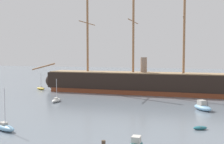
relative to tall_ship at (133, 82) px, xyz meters
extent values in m
cube|color=brown|center=(0.00, 0.00, -2.50)|extent=(47.66, 8.06, 1.24)
cube|color=black|center=(0.00, 0.00, 0.33)|extent=(49.64, 8.39, 4.42)
ellipsoid|color=black|center=(-22.77, -0.45, -0.29)|extent=(9.04, 6.86, 5.66)
ellipsoid|color=black|center=(22.77, 0.45, -0.29)|extent=(9.04, 6.86, 5.66)
cube|color=#9E7F5B|center=(0.00, 0.00, 2.67)|extent=(48.64, 7.78, 0.27)
cylinder|color=#936642|center=(-13.61, -0.27, 14.03)|extent=(0.62, 0.62, 22.99)
cylinder|color=#936642|center=(-13.61, -0.27, 16.79)|extent=(0.48, 11.88, 0.25)
cylinder|color=#936642|center=(0.00, 0.00, 14.03)|extent=(0.62, 0.62, 22.99)
cylinder|color=#936642|center=(0.00, 0.00, 16.79)|extent=(0.48, 11.88, 0.25)
cylinder|color=#936642|center=(13.61, 0.27, 14.03)|extent=(0.62, 0.62, 22.99)
cylinder|color=#936642|center=(13.61, 0.27, 16.79)|extent=(0.48, 11.88, 0.25)
cylinder|color=#936642|center=(-28.33, -0.56, 3.97)|extent=(7.83, 0.60, 2.35)
cylinder|color=gray|center=(2.97, 0.06, 4.75)|extent=(1.77, 1.77, 4.42)
ellipsoid|color=#7FB2D6|center=(-8.34, -42.67, -2.68)|extent=(4.85, 3.01, 0.89)
cube|color=#B2ADA3|center=(-8.56, -42.59, -2.18)|extent=(1.37, 1.14, 0.47)
cylinder|color=silver|center=(-8.13, -42.76, 0.27)|extent=(0.12, 0.12, 5.36)
cube|color=beige|center=(11.34, -44.39, -2.02)|extent=(1.00, 1.12, 0.85)
ellipsoid|color=#236670|center=(18.22, -33.41, -2.87)|extent=(2.29, 1.75, 0.50)
cube|color=#4C4C51|center=(18.22, -33.41, -2.68)|extent=(0.51, 0.78, 0.08)
ellipsoid|color=silver|center=(-13.23, -19.38, -2.74)|extent=(1.60, 4.15, 0.77)
cube|color=beige|center=(-13.21, -19.58, -2.30)|extent=(0.76, 1.07, 0.41)
cylinder|color=silver|center=(-13.25, -19.18, -0.17)|extent=(0.10, 0.10, 4.66)
ellipsoid|color=#7FB2D6|center=(18.58, -18.92, -2.57)|extent=(4.35, 4.93, 1.09)
cube|color=#B2ADA3|center=(18.39, -18.65, -1.70)|extent=(1.87, 1.91, 1.09)
ellipsoid|color=gold|center=(-28.95, -1.27, -2.75)|extent=(4.05, 2.78, 0.75)
cube|color=beige|center=(-29.12, -1.19, -2.33)|extent=(1.17, 1.01, 0.39)
cylinder|color=silver|center=(-28.77, -1.36, -0.26)|extent=(0.10, 0.10, 4.52)
camera|label=1|loc=(18.41, -74.75, 7.76)|focal=44.31mm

